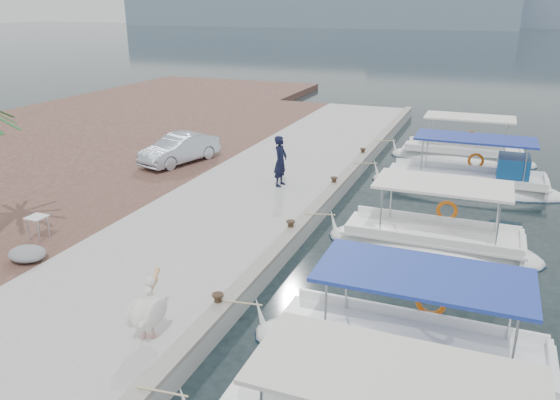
% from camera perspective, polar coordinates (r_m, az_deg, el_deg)
% --- Properties ---
extents(ground, '(400.00, 400.00, 0.00)m').
position_cam_1_polar(ground, '(16.26, 0.43, -6.90)').
color(ground, black).
rests_on(ground, ground).
extents(concrete_quay, '(6.00, 40.00, 0.50)m').
position_cam_1_polar(concrete_quay, '(21.49, -2.29, 0.58)').
color(concrete_quay, '#A1A29C').
rests_on(concrete_quay, ground).
extents(quay_curb, '(0.44, 40.00, 0.12)m').
position_cam_1_polar(quay_curb, '(20.49, 4.85, 0.48)').
color(quay_curb, gray).
rests_on(quay_curb, concrete_quay).
extents(cobblestone_strip, '(4.00, 40.00, 0.50)m').
position_cam_1_polar(cobblestone_strip, '(23.84, -13.39, 1.99)').
color(cobblestone_strip, '#4D2F29').
rests_on(cobblestone_strip, ground).
extents(fishing_caique_b, '(7.09, 2.30, 2.83)m').
position_cam_1_polar(fishing_caique_b, '(12.44, 13.11, -15.99)').
color(fishing_caique_b, white).
rests_on(fishing_caique_b, ground).
extents(fishing_caique_c, '(6.66, 2.28, 2.83)m').
position_cam_1_polar(fishing_caique_c, '(17.85, 15.52, -4.70)').
color(fishing_caique_c, white).
rests_on(fishing_caique_c, ground).
extents(fishing_caique_d, '(7.84, 2.20, 2.83)m').
position_cam_1_polar(fishing_caique_d, '(24.09, 19.01, 1.46)').
color(fishing_caique_d, white).
rests_on(fishing_caique_d, ground).
extents(fishing_caique_e, '(6.95, 2.14, 2.83)m').
position_cam_1_polar(fishing_caique_e, '(28.52, 18.43, 4.14)').
color(fishing_caique_e, white).
rests_on(fishing_caique_e, ground).
extents(mooring_bollards, '(0.28, 20.28, 0.33)m').
position_cam_1_polar(mooring_bollards, '(17.36, 1.12, -2.60)').
color(mooring_bollards, black).
rests_on(mooring_bollards, concrete_quay).
extents(pelican, '(0.83, 1.58, 1.23)m').
position_cam_1_polar(pelican, '(12.19, -13.70, -11.19)').
color(pelican, tan).
rests_on(pelican, concrete_quay).
extents(fisherman, '(0.51, 0.75, 2.01)m').
position_cam_1_polar(fisherman, '(21.46, 0.05, 4.09)').
color(fisherman, black).
rests_on(fisherman, concrete_quay).
extents(parked_car, '(2.43, 4.18, 1.30)m').
position_cam_1_polar(parked_car, '(25.20, -10.46, 5.29)').
color(parked_car, '#A8B1C0').
rests_on(parked_car, cobblestone_strip).
extents(tarp_bundle, '(1.10, 0.90, 0.40)m').
position_cam_1_polar(tarp_bundle, '(16.94, -24.92, -5.11)').
color(tarp_bundle, gray).
rests_on(tarp_bundle, cobblestone_strip).
extents(folding_table, '(0.55, 0.55, 0.73)m').
position_cam_1_polar(folding_table, '(18.20, -24.01, -2.20)').
color(folding_table, silver).
rests_on(folding_table, cobblestone_strip).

